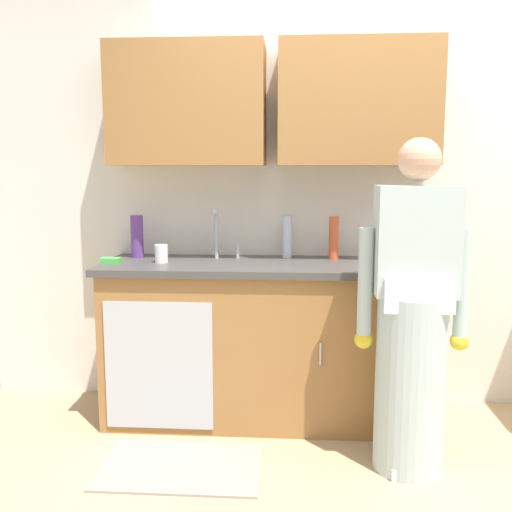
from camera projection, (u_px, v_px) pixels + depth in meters
The scene contains 12 objects.
ground_plane at pixel (378, 480), 2.71m from camera, with size 9.00×9.00×0.00m, color tan.
kitchen_wall_with_uppers at pixel (339, 170), 3.49m from camera, with size 4.80×0.44×2.70m.
counter_cabinet at pixel (269, 344), 3.37m from camera, with size 1.90×0.62×0.90m.
countertop at pixel (270, 266), 3.31m from camera, with size 1.96×0.66×0.04m, color #474442.
sink at pixel (220, 264), 3.33m from camera, with size 0.50×0.36×0.35m.
person_at_sink at pixel (412, 333), 2.73m from camera, with size 0.55×0.34×1.62m.
floor_mat at pixel (181, 467), 2.83m from camera, with size 0.80×0.50×0.01m, color gray.
bottle_dish_liquid at pixel (287, 237), 3.47m from camera, with size 0.06×0.06×0.26m, color silver.
bottle_soap at pixel (334, 238), 3.42m from camera, with size 0.06×0.06×0.26m, color #E05933.
bottle_water_tall at pixel (137, 236), 3.49m from camera, with size 0.08×0.08×0.26m, color #66388C.
cup_by_sink at pixel (161, 254), 3.30m from camera, with size 0.08×0.08×0.10m, color white.
sponge at pixel (111, 260), 3.29m from camera, with size 0.11×0.07×0.03m, color #4CBF4C.
Camera 1 is at (-0.41, -2.56, 1.46)m, focal length 39.81 mm.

